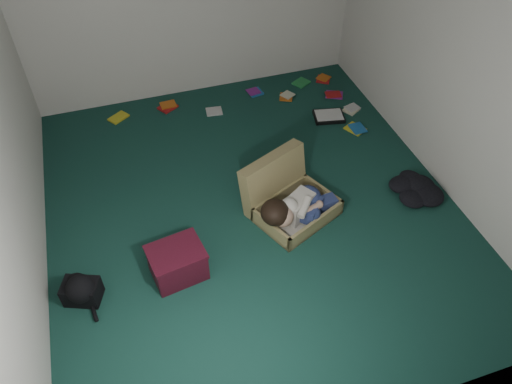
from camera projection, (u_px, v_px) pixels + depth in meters
floor at (251, 206)px, 5.07m from camera, size 4.50×4.50×0.00m
wall_front at (379, 332)px, 2.64m from camera, size 4.50×0.00×4.50m
wall_right at (457, 61)px, 4.59m from camera, size 0.00×4.50×4.50m
suitcase at (287, 197)px, 4.93m from camera, size 0.99×0.98×0.55m
person at (297, 207)px, 4.78m from camera, size 0.84×0.45×0.34m
maroon_bin at (177, 263)px, 4.37m from camera, size 0.52×0.44×0.33m
backpack at (82, 291)px, 4.22m from camera, size 0.46×0.42×0.23m
clothing_pile at (418, 188)px, 5.17m from camera, size 0.44×0.39×0.12m
paper_tray at (329, 116)px, 6.11m from camera, size 0.41×0.34×0.05m
book_scatter at (271, 102)px, 6.36m from camera, size 2.98×1.36×0.02m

